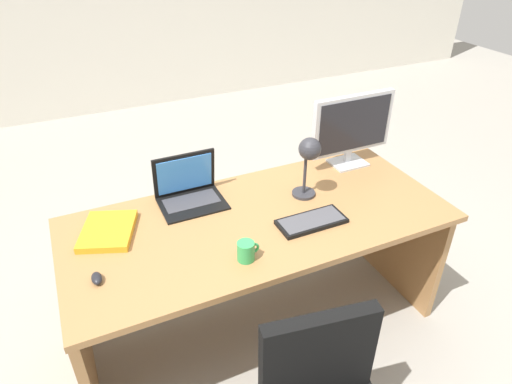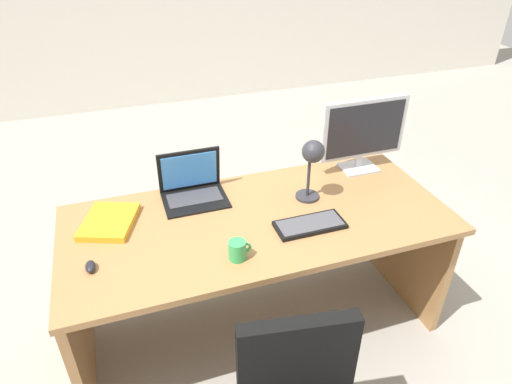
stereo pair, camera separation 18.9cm
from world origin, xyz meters
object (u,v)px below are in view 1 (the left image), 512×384
book (108,231)px  coffee_mug (246,251)px  monitor (352,126)px  mouse (97,278)px  keyboard (311,221)px  desk_lamp (309,156)px  desk (255,246)px  laptop (188,186)px

book → coffee_mug: coffee_mug is taller
monitor → mouse: size_ratio=6.73×
book → coffee_mug: (0.50, -0.42, 0.03)m
keyboard → book: book is taller
monitor → mouse: monitor is taller
desk_lamp → desk: bearing=-178.2°
mouse → laptop: bearing=39.8°
keyboard → monitor: bearing=40.3°
desk → book: size_ratio=5.36×
desk → laptop: size_ratio=5.79×
laptop → keyboard: size_ratio=0.98×
laptop → book: bearing=-163.2°
desk → desk_lamp: desk_lamp is taller
monitor → book: monitor is taller
monitor → laptop: 0.96m
keyboard → laptop: bearing=135.9°
monitor → book: 1.39m
mouse → desk_lamp: desk_lamp is taller
monitor → laptop: (-0.95, 0.03, -0.16)m
coffee_mug → laptop: bearing=98.0°
monitor → desk_lamp: 0.45m
desk → book: (-0.68, 0.12, 0.23)m
desk_lamp → coffee_mug: (-0.47, -0.32, -0.19)m
laptop → mouse: bearing=-140.2°
mouse → book: bearing=73.1°
keyboard → mouse: (-0.97, 0.02, 0.01)m
desk_lamp → coffee_mug: size_ratio=3.35×
desk → laptop: bearing=136.3°
monitor → mouse: (-1.46, -0.40, -0.22)m
desk_lamp → coffee_mug: desk_lamp is taller
desk → coffee_mug: coffee_mug is taller
mouse → desk: bearing=13.3°
monitor → keyboard: bearing=-139.7°
desk → laptop: (-0.26, 0.25, 0.29)m
mouse → book: size_ratio=0.21×
laptop → coffee_mug: (0.08, -0.55, -0.03)m
book → coffee_mug: size_ratio=3.46×
coffee_mug → book: bearing=139.7°
laptop → keyboard: (0.46, -0.44, -0.06)m
laptop → coffee_mug: bearing=-82.0°
laptop → monitor: bearing=-1.7°
desk → keyboard: keyboard is taller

